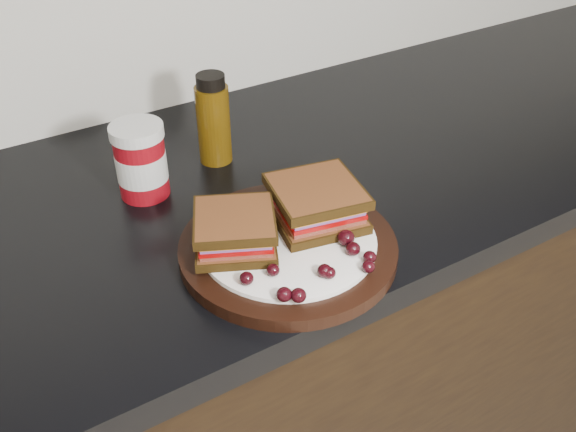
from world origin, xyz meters
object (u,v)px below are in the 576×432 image
Objects in this scene: condiment_jar at (141,161)px; sandwich_left at (235,231)px; plate at (288,248)px; oil_bottle at (213,119)px.

sandwich_left is at bearing -78.24° from condiment_jar.
plate is 0.26m from condiment_jar.
sandwich_left is 0.69× the size of oil_bottle.
oil_bottle reaches higher than plate.
oil_bottle reaches higher than condiment_jar.
condiment_jar is at bearing 127.18° from sandwich_left.
oil_bottle is (0.13, 0.03, 0.02)m from condiment_jar.
condiment_jar is (-0.04, 0.21, 0.01)m from sandwich_left.
sandwich_left reaches higher than plate.
oil_bottle is at bearing 95.05° from sandwich_left.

